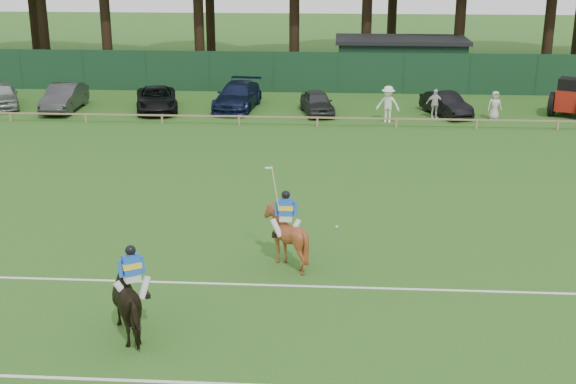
# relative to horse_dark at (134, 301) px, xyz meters

# --- Properties ---
(ground) EXTENTS (160.00, 160.00, 0.00)m
(ground) POSITION_rel_horse_dark_xyz_m (2.73, 3.93, -0.88)
(ground) COLOR #1E4C14
(ground) RESTS_ON ground
(horse_dark) EXTENTS (1.88, 2.28, 1.76)m
(horse_dark) POSITION_rel_horse_dark_xyz_m (0.00, 0.00, 0.00)
(horse_dark) COLOR black
(horse_dark) RESTS_ON ground
(horse_chestnut) EXTENTS (1.41, 1.59, 1.73)m
(horse_chestnut) POSITION_rel_horse_dark_xyz_m (3.33, 4.39, -0.01)
(horse_chestnut) COLOR brown
(horse_chestnut) RESTS_ON ground
(sedan_silver) EXTENTS (3.26, 4.46, 1.41)m
(sedan_silver) POSITION_rel_horse_dark_xyz_m (-14.17, 25.38, -0.18)
(sedan_silver) COLOR #9EA1A3
(sedan_silver) RESTS_ON ground
(sedan_grey) EXTENTS (1.68, 4.49, 1.46)m
(sedan_grey) POSITION_rel_horse_dark_xyz_m (-10.37, 24.76, -0.15)
(sedan_grey) COLOR #313134
(sedan_grey) RESTS_ON ground
(suv_black) EXTENTS (3.24, 5.07, 1.30)m
(suv_black) POSITION_rel_horse_dark_xyz_m (-5.25, 25.01, -0.23)
(suv_black) COLOR black
(suv_black) RESTS_ON ground
(sedan_navy) EXTENTS (2.53, 5.22, 1.47)m
(sedan_navy) POSITION_rel_horse_dark_xyz_m (-0.85, 25.82, -0.15)
(sedan_navy) COLOR #111936
(sedan_navy) RESTS_ON ground
(hatch_grey) EXTENTS (2.23, 3.91, 1.25)m
(hatch_grey) POSITION_rel_horse_dark_xyz_m (3.62, 24.85, -0.25)
(hatch_grey) COLOR #323335
(hatch_grey) RESTS_ON ground
(estate_black) EXTENTS (2.64, 3.96, 1.23)m
(estate_black) POSITION_rel_horse_dark_xyz_m (10.56, 24.92, -0.26)
(estate_black) COLOR black
(estate_black) RESTS_ON ground
(spectator_left) EXTENTS (1.35, 0.96, 1.90)m
(spectator_left) POSITION_rel_horse_dark_xyz_m (7.34, 23.09, 0.07)
(spectator_left) COLOR white
(spectator_left) RESTS_ON ground
(spectator_mid) EXTENTS (0.97, 0.53, 1.56)m
(spectator_mid) POSITION_rel_horse_dark_xyz_m (9.86, 24.18, -0.10)
(spectator_mid) COLOR silver
(spectator_mid) RESTS_ON ground
(spectator_right) EXTENTS (0.78, 0.55, 1.51)m
(spectator_right) POSITION_rel_horse_dark_xyz_m (12.98, 24.06, -0.12)
(spectator_right) COLOR beige
(spectator_right) RESTS_ON ground
(rider_dark) EXTENTS (0.87, 0.63, 1.41)m
(rider_dark) POSITION_rel_horse_dark_xyz_m (0.01, -0.01, 0.77)
(rider_dark) COLOR silver
(rider_dark) RESTS_ON ground
(rider_chestnut) EXTENTS (0.94, 0.57, 2.05)m
(rider_chestnut) POSITION_rel_horse_dark_xyz_m (3.33, 4.37, 0.76)
(rider_chestnut) COLOR silver
(rider_chestnut) RESTS_ON ground
(polo_ball) EXTENTS (0.09, 0.09, 0.09)m
(polo_ball) POSITION_rel_horse_dark_xyz_m (4.81, 7.47, -0.84)
(polo_ball) COLOR silver
(polo_ball) RESTS_ON ground
(pitch_lines) EXTENTS (60.00, 5.10, 0.01)m
(pitch_lines) POSITION_rel_horse_dark_xyz_m (2.73, 0.43, -0.87)
(pitch_lines) COLOR silver
(pitch_lines) RESTS_ON ground
(pitch_rail) EXTENTS (62.10, 0.10, 0.50)m
(pitch_rail) POSITION_rel_horse_dark_xyz_m (2.73, 21.93, -0.44)
(pitch_rail) COLOR #997F5B
(pitch_rail) RESTS_ON ground
(perimeter_fence) EXTENTS (92.08, 0.08, 2.50)m
(perimeter_fence) POSITION_rel_horse_dark_xyz_m (2.73, 30.93, 0.37)
(perimeter_fence) COLOR #14351E
(perimeter_fence) RESTS_ON ground
(utility_shed) EXTENTS (8.40, 4.40, 3.04)m
(utility_shed) POSITION_rel_horse_dark_xyz_m (8.73, 33.93, 0.66)
(utility_shed) COLOR #14331E
(utility_shed) RESTS_ON ground
(tree_row) EXTENTS (96.00, 12.00, 21.00)m
(tree_row) POSITION_rel_horse_dark_xyz_m (4.73, 38.93, -0.88)
(tree_row) COLOR #26561C
(tree_row) RESTS_ON ground
(tractor) EXTENTS (2.50, 2.90, 2.06)m
(tractor) POSITION_rel_horse_dark_xyz_m (17.09, 25.31, 0.09)
(tractor) COLOR maroon
(tractor) RESTS_ON ground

